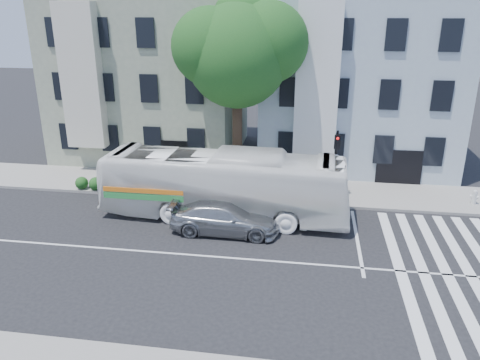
% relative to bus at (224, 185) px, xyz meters
% --- Properties ---
extents(ground, '(120.00, 120.00, 0.00)m').
position_rel_bus_xyz_m(ground, '(-0.03, -4.07, -1.72)').
color(ground, black).
rests_on(ground, ground).
extents(sidewalk_far, '(80.00, 4.00, 0.15)m').
position_rel_bus_xyz_m(sidewalk_far, '(-0.03, 3.93, -1.64)').
color(sidewalk_far, gray).
rests_on(sidewalk_far, ground).
extents(building_left, '(12.00, 10.00, 11.00)m').
position_rel_bus_xyz_m(building_left, '(-7.03, 10.93, 3.78)').
color(building_left, gray).
rests_on(building_left, ground).
extents(building_right, '(12.00, 10.00, 11.00)m').
position_rel_bus_xyz_m(building_right, '(6.97, 10.93, 3.78)').
color(building_right, '#A1AEC0').
rests_on(building_right, ground).
extents(street_tree, '(7.30, 5.90, 11.10)m').
position_rel_bus_xyz_m(street_tree, '(0.03, 4.66, 6.12)').
color(street_tree, '#2D2116').
rests_on(street_tree, ground).
extents(bus, '(3.36, 12.42, 3.43)m').
position_rel_bus_xyz_m(bus, '(0.00, 0.00, 0.00)').
color(bus, white).
rests_on(bus, ground).
extents(sedan, '(2.13, 5.14, 1.49)m').
position_rel_bus_xyz_m(sedan, '(0.33, -1.66, -0.97)').
color(sedan, '#A3A6AA').
rests_on(sedan, ground).
extents(hedge, '(8.39, 3.20, 0.70)m').
position_rel_bus_xyz_m(hedge, '(-4.50, 2.23, -1.22)').
color(hedge, '#305E1E').
rests_on(hedge, sidewalk_far).
extents(traffic_signal, '(0.38, 0.52, 3.87)m').
position_rel_bus_xyz_m(traffic_signal, '(5.53, 3.17, 0.79)').
color(traffic_signal, black).
rests_on(traffic_signal, ground).
extents(fire_hydrant, '(0.45, 0.31, 0.78)m').
position_rel_bus_xyz_m(fire_hydrant, '(12.89, 3.31, -1.17)').
color(fire_hydrant, silver).
rests_on(fire_hydrant, sidewalk_far).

